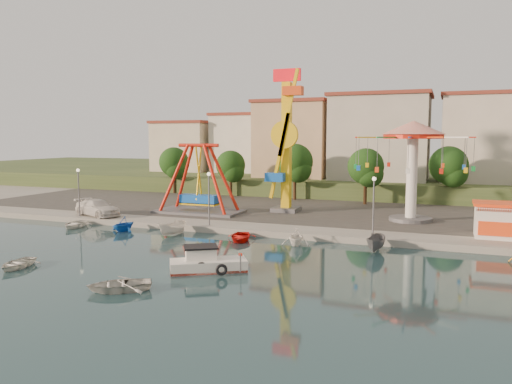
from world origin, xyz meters
The scene contains 31 objects.
ground centered at (0.00, 0.00, 0.00)m, with size 200.00×200.00×0.00m, color #132E35.
quay_deck centered at (0.00, 62.00, 0.30)m, with size 200.00×100.00×0.60m, color #9E998E.
asphalt_pad centered at (0.00, 30.00, 0.60)m, with size 90.00×28.00×0.01m, color #4C4944.
hill_terrace centered at (0.00, 67.00, 1.50)m, with size 200.00×60.00×3.00m, color #384C26.
pirate_ship_ride centered at (-12.78, 20.03, 4.39)m, with size 10.00×5.00×8.00m.
kamikaze_tower centered at (-3.57, 24.33, 8.60)m, with size 3.74×3.10×16.50m.
wave_swinger centered at (10.49, 22.80, 8.20)m, with size 11.60×11.60×10.40m.
booth_left centered at (18.84, 16.49, 2.16)m, with size 5.40×3.78×3.08m.
lamp_post_0 centered at (-24.00, 13.00, 3.10)m, with size 0.14×0.14×5.00m, color #59595E.
lamp_post_1 centered at (-8.00, 13.00, 3.10)m, with size 0.14×0.14×5.00m, color #59595E.
lamp_post_2 centered at (8.00, 13.00, 3.10)m, with size 0.14×0.14×5.00m, color #59595E.
tree_0 centered at (-26.00, 36.98, 5.47)m, with size 4.60×4.60×7.19m.
tree_1 centered at (-16.00, 36.24, 5.20)m, with size 4.35×4.35×6.80m.
tree_2 centered at (-6.00, 35.81, 5.92)m, with size 5.02×5.02×7.85m.
tree_3 centered at (4.00, 34.36, 5.55)m, with size 4.68×4.68×7.32m.
tree_4 centered at (14.00, 37.35, 5.75)m, with size 4.86×4.86×7.60m.
building_0 centered at (-33.37, 46.06, 8.93)m, with size 9.26×9.53×11.87m, color beige.
building_1 centered at (-21.33, 51.38, 7.32)m, with size 12.33×9.01×8.63m, color silver.
building_2 centered at (-8.19, 51.96, 8.62)m, with size 11.95×9.28×11.23m, color tan.
building_3 centered at (5.60, 48.80, 7.60)m, with size 12.59×10.50×9.20m, color beige.
building_4 centered at (19.07, 52.20, 7.62)m, with size 10.75×9.23×9.24m, color beige.
cabin_motorboat centered at (-1.54, -0.42, 0.50)m, with size 5.54×4.49×1.86m.
rowboat_a centered at (-14.52, -4.65, 0.34)m, with size 2.33×3.27×0.68m, color silver.
rowboat_b centered at (-4.41, -6.49, 0.40)m, with size 2.75×3.85×0.80m, color silver.
van centered at (-22.35, 14.00, 1.50)m, with size 2.51×6.19×1.80m, color silver.
moored_boat_0 centered at (-21.90, 9.80, 0.38)m, with size 2.60×3.63×0.75m, color silver.
moored_boat_1 centered at (-15.90, 9.80, 0.74)m, with size 2.44×2.83×1.49m, color blue.
moored_boat_2 centered at (-10.31, 9.80, 0.69)m, with size 1.34×3.55×1.37m, color silver.
moored_boat_3 centered at (-3.30, 9.80, 0.38)m, with size 2.63×3.68×0.76m, color red.
moored_boat_4 centered at (1.94, 9.80, 0.75)m, with size 2.44×2.83×1.49m, color white.
moored_boat_5 centered at (8.73, 9.80, 0.69)m, with size 1.34×3.57×1.38m, color #5A5A5F.
Camera 1 is at (13.95, -30.97, 9.26)m, focal length 35.00 mm.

